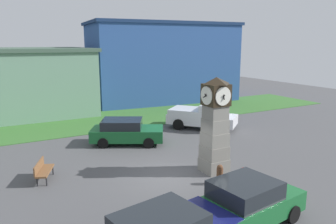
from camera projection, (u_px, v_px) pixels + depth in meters
ground_plane at (170, 177)px, 15.35m from camera, size 69.26×69.26×0.00m
clock_tower at (215, 126)px, 15.65m from camera, size 1.45×1.37×4.63m
bollard_near_tower at (220, 174)px, 14.54m from camera, size 0.29×0.29×0.91m
bollard_mid_row at (243, 180)px, 13.67m from camera, size 0.29×0.29×1.12m
bollard_far_row at (277, 193)px, 12.76m from camera, size 0.24×0.24×0.85m
car_by_building at (248, 201)px, 11.34m from camera, size 4.05×2.43×1.59m
car_far_lot at (126, 131)px, 20.37m from camera, size 4.81×3.83×1.54m
pickup_truck at (203, 116)px, 23.99m from camera, size 4.80×5.13×1.85m
bench at (43, 169)px, 14.92m from camera, size 1.09×1.68×0.90m
storefront_low_left at (162, 62)px, 35.68m from camera, size 16.20×9.60×8.29m
grass_verge_far at (120, 118)px, 27.31m from camera, size 41.55×7.22×0.04m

